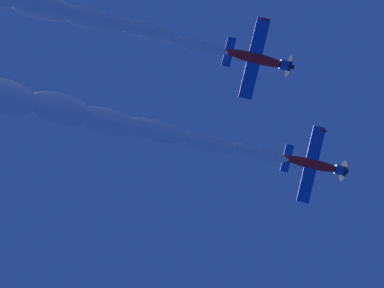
% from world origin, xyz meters
% --- Properties ---
extents(airplane_lead, '(7.63, 8.32, 2.82)m').
position_xyz_m(airplane_lead, '(-4.94, -5.44, 70.31)').
color(airplane_lead, red).
extents(airplane_left_wingman, '(7.64, 8.43, 2.61)m').
position_xyz_m(airplane_left_wingman, '(6.87, 0.90, 69.06)').
color(airplane_left_wingman, red).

